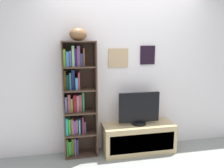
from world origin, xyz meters
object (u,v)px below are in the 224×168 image
Objects in this scene: football at (78,34)px; tv_stand at (138,138)px; bookshelf at (76,100)px; television at (139,109)px.

football reaches higher than tv_stand.
television is (0.93, -0.10, -0.17)m from bookshelf.
bookshelf is 6.32× the size of football.
tv_stand is (0.93, -0.11, -0.64)m from bookshelf.
football reaches higher than television.
television reaches higher than tv_stand.
football is 0.43× the size of television.
bookshelf is at bearing 173.52° from tv_stand.
television is at bearing 90.00° from tv_stand.
football is at bearing 175.13° from tv_stand.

